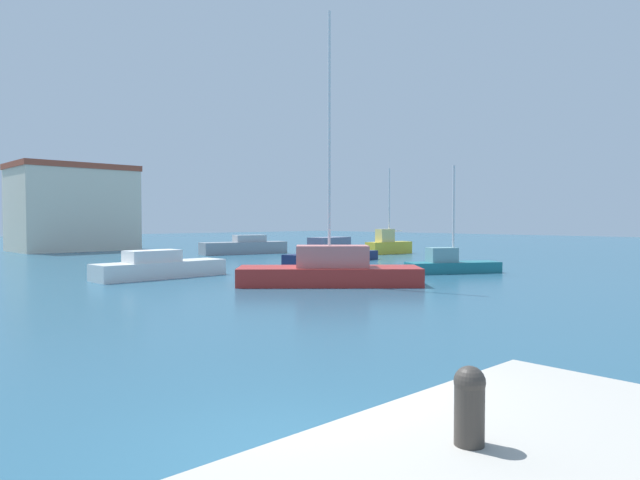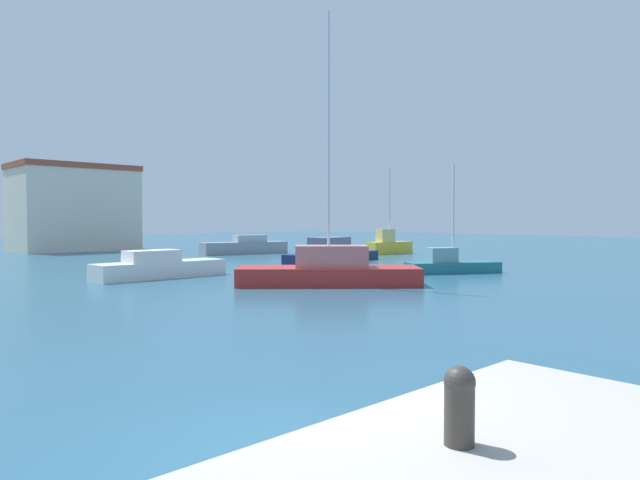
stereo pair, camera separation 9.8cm
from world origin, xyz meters
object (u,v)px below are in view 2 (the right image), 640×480
object	(u,v)px
motorboat_white_far_left	(159,267)
sailboat_red_mid_harbor	(329,270)
mooring_bollard	(459,402)
motorboat_grey_behind_lamppost	(245,247)
motorboat_navy_outer_mooring	(332,254)
sailboat_teal_center_channel	(451,264)
sailboat_yellow_inner_mooring	(389,245)

from	to	relation	value
motorboat_white_far_left	sailboat_red_mid_harbor	distance (m)	8.62
mooring_bollard	motorboat_grey_behind_lamppost	bearing A→B (deg)	57.03
motorboat_navy_outer_mooring	motorboat_grey_behind_lamppost	world-z (taller)	motorboat_navy_outer_mooring
motorboat_white_far_left	motorboat_grey_behind_lamppost	world-z (taller)	motorboat_grey_behind_lamppost
motorboat_navy_outer_mooring	sailboat_teal_center_channel	world-z (taller)	sailboat_teal_center_channel
motorboat_white_far_left	motorboat_navy_outer_mooring	size ratio (longest dim) A/B	0.79
motorboat_white_far_left	sailboat_teal_center_channel	bearing A→B (deg)	-33.40
motorboat_white_far_left	sailboat_teal_center_channel	size ratio (longest dim) A/B	1.14
mooring_bollard	motorboat_white_far_left	distance (m)	23.97
sailboat_red_mid_harbor	mooring_bollard	bearing A→B (deg)	-130.66
motorboat_grey_behind_lamppost	motorboat_navy_outer_mooring	bearing A→B (deg)	-94.99
motorboat_navy_outer_mooring	sailboat_teal_center_channel	xyz separation A→B (m)	(-0.90, -9.79, -0.09)
motorboat_navy_outer_mooring	mooring_bollard	bearing A→B (deg)	-132.32
mooring_bollard	motorboat_navy_outer_mooring	xyz separation A→B (m)	(21.87, 24.02, -0.69)
motorboat_white_far_left	sailboat_teal_center_channel	xyz separation A→B (m)	(12.29, -8.10, -0.04)
motorboat_navy_outer_mooring	motorboat_grey_behind_lamppost	size ratio (longest dim) A/B	1.12
sailboat_teal_center_channel	mooring_bollard	bearing A→B (deg)	-145.84
sailboat_yellow_inner_mooring	sailboat_teal_center_channel	bearing A→B (deg)	-128.87
sailboat_teal_center_channel	motorboat_navy_outer_mooring	bearing A→B (deg)	84.76
sailboat_yellow_inner_mooring	motorboat_navy_outer_mooring	size ratio (longest dim) A/B	0.86
motorboat_navy_outer_mooring	motorboat_grey_behind_lamppost	bearing A→B (deg)	85.01
motorboat_white_far_left	motorboat_grey_behind_lamppost	xyz separation A→B (m)	(14.16, 12.89, 0.08)
motorboat_navy_outer_mooring	sailboat_red_mid_harbor	size ratio (longest dim) A/B	0.71
sailboat_teal_center_channel	motorboat_white_far_left	bearing A→B (deg)	146.60
sailboat_yellow_inner_mooring	sailboat_red_mid_harbor	distance (m)	22.78
motorboat_navy_outer_mooring	sailboat_red_mid_harbor	bearing A→B (deg)	-134.74
sailboat_yellow_inner_mooring	sailboat_red_mid_harbor	bearing A→B (deg)	-146.23
motorboat_white_far_left	motorboat_grey_behind_lamppost	distance (m)	19.15
sailboat_red_mid_harbor	motorboat_grey_behind_lamppost	bearing A→B (deg)	63.47
sailboat_yellow_inner_mooring	sailboat_teal_center_channel	world-z (taller)	sailboat_yellow_inner_mooring
sailboat_red_mid_harbor	sailboat_teal_center_channel	size ratio (longest dim) A/B	2.05
mooring_bollard	motorboat_grey_behind_lamppost	distance (m)	41.99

